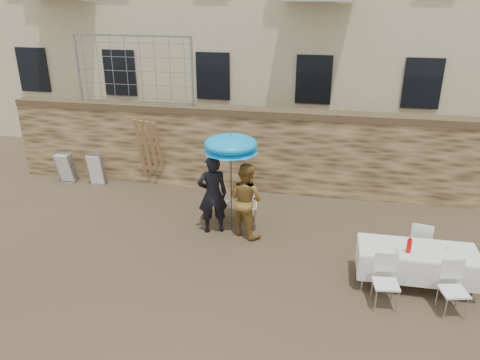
% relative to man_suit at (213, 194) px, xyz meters
% --- Properties ---
extents(ground, '(80.00, 80.00, 0.00)m').
position_rel_man_suit_xyz_m(ground, '(0.26, -2.42, -0.91)').
color(ground, brown).
rests_on(ground, ground).
extents(stone_wall, '(13.00, 0.50, 2.20)m').
position_rel_man_suit_xyz_m(stone_wall, '(0.26, 2.58, 0.19)').
color(stone_wall, olive).
rests_on(stone_wall, ground).
extents(chain_link_fence, '(3.20, 0.06, 1.80)m').
position_rel_man_suit_xyz_m(chain_link_fence, '(-2.74, 2.58, 2.19)').
color(chain_link_fence, gray).
rests_on(chain_link_fence, stone_wall).
extents(man_suit, '(0.78, 0.65, 1.82)m').
position_rel_man_suit_xyz_m(man_suit, '(0.00, 0.00, 0.00)').
color(man_suit, black).
rests_on(man_suit, ground).
extents(woman_dress, '(1.04, 0.98, 1.70)m').
position_rel_man_suit_xyz_m(woman_dress, '(0.75, 0.00, -0.06)').
color(woman_dress, '#BC8939').
rests_on(woman_dress, ground).
extents(umbrella, '(1.21, 1.21, 2.13)m').
position_rel_man_suit_xyz_m(umbrella, '(0.40, 0.10, 1.10)').
color(umbrella, '#3F3F44').
rests_on(umbrella, ground).
extents(couple_chair_left, '(0.55, 0.55, 0.96)m').
position_rel_man_suit_xyz_m(couple_chair_left, '(0.00, 0.55, -0.43)').
color(couple_chair_left, white).
rests_on(couple_chair_left, ground).
extents(couple_chair_right, '(0.53, 0.53, 0.96)m').
position_rel_man_suit_xyz_m(couple_chair_right, '(0.70, 0.55, -0.43)').
color(couple_chair_right, white).
rests_on(couple_chair_right, ground).
extents(banquet_table, '(2.10, 0.85, 0.78)m').
position_rel_man_suit_xyz_m(banquet_table, '(4.18, -1.32, -0.18)').
color(banquet_table, white).
rests_on(banquet_table, ground).
extents(soda_bottle, '(0.09, 0.09, 0.26)m').
position_rel_man_suit_xyz_m(soda_bottle, '(3.98, -1.47, -0.01)').
color(soda_bottle, red).
rests_on(soda_bottle, banquet_table).
extents(table_chair_front_left, '(0.53, 0.53, 0.96)m').
position_rel_man_suit_xyz_m(table_chair_front_left, '(3.58, -2.07, -0.43)').
color(table_chair_front_left, white).
rests_on(table_chair_front_left, ground).
extents(table_chair_front_right, '(0.57, 0.57, 0.96)m').
position_rel_man_suit_xyz_m(table_chair_front_right, '(4.68, -2.07, -0.43)').
color(table_chair_front_right, white).
rests_on(table_chair_front_right, ground).
extents(table_chair_back, '(0.58, 0.58, 0.96)m').
position_rel_man_suit_xyz_m(table_chair_back, '(4.38, -0.52, -0.43)').
color(table_chair_back, white).
rests_on(table_chair_back, ground).
extents(chair_stack_left, '(0.46, 0.40, 0.92)m').
position_rel_man_suit_xyz_m(chair_stack_left, '(-4.75, 2.09, -0.45)').
color(chair_stack_left, white).
rests_on(chair_stack_left, ground).
extents(chair_stack_right, '(0.46, 0.32, 0.92)m').
position_rel_man_suit_xyz_m(chair_stack_right, '(-3.85, 2.09, -0.45)').
color(chair_stack_right, white).
rests_on(chair_stack_right, ground).
extents(wood_planks, '(0.70, 0.20, 2.00)m').
position_rel_man_suit_xyz_m(wood_planks, '(-2.25, 2.16, 0.09)').
color(wood_planks, '#A37749').
rests_on(wood_planks, ground).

